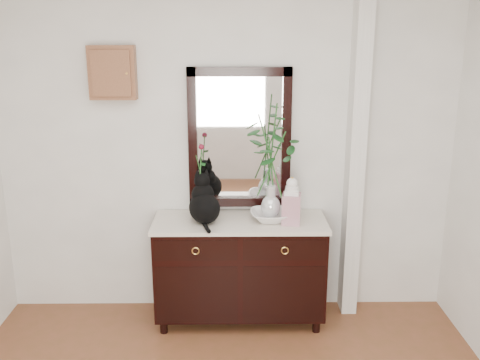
{
  "coord_description": "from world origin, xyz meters",
  "views": [
    {
      "loc": [
        0.06,
        -2.13,
        2.26
      ],
      "look_at": [
        0.1,
        1.63,
        1.2
      ],
      "focal_mm": 40.0,
      "sensor_mm": 36.0,
      "label": 1
    }
  ],
  "objects_px": {
    "ginger_jar": "(292,200)",
    "cat": "(204,198)",
    "sideboard": "(240,265)",
    "lotus_bowl": "(271,216)"
  },
  "relations": [
    {
      "from": "cat",
      "to": "lotus_bowl",
      "type": "distance_m",
      "value": 0.53
    },
    {
      "from": "lotus_bowl",
      "to": "ginger_jar",
      "type": "height_order",
      "value": "ginger_jar"
    },
    {
      "from": "ginger_jar",
      "to": "cat",
      "type": "bearing_deg",
      "value": 176.67
    },
    {
      "from": "sideboard",
      "to": "lotus_bowl",
      "type": "distance_m",
      "value": 0.48
    },
    {
      "from": "lotus_bowl",
      "to": "sideboard",
      "type": "bearing_deg",
      "value": 178.79
    },
    {
      "from": "sideboard",
      "to": "lotus_bowl",
      "type": "height_order",
      "value": "lotus_bowl"
    },
    {
      "from": "cat",
      "to": "ginger_jar",
      "type": "distance_m",
      "value": 0.65
    },
    {
      "from": "sideboard",
      "to": "cat",
      "type": "relative_size",
      "value": 3.53
    },
    {
      "from": "lotus_bowl",
      "to": "ginger_jar",
      "type": "relative_size",
      "value": 0.84
    },
    {
      "from": "sideboard",
      "to": "cat",
      "type": "height_order",
      "value": "cat"
    }
  ]
}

